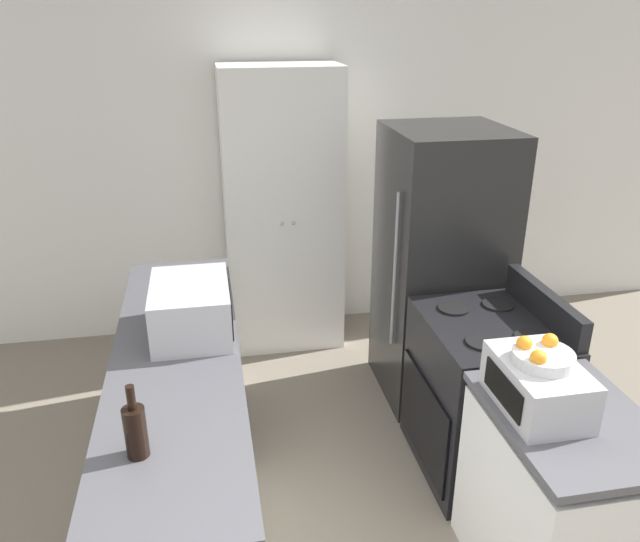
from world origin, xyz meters
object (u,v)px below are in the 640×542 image
stove (482,395)px  microwave (191,309)px  toaster_oven (537,386)px  fruit_bowl (542,355)px  wine_bottle (135,430)px  refrigerator (440,268)px  pantry_cabinet (283,212)px

stove → microwave: 1.63m
toaster_oven → fruit_bowl: bearing=71.7°
stove → wine_bottle: bearing=-156.9°
toaster_oven → microwave: bearing=146.4°
refrigerator → fruit_bowl: (-0.17, -1.52, 0.26)m
microwave → toaster_oven: microwave is taller
refrigerator → microwave: (-1.54, -0.61, 0.15)m
toaster_oven → pantry_cabinet: bearing=106.6°
pantry_cabinet → wine_bottle: pantry_cabinet is taller
pantry_cabinet → toaster_oven: size_ratio=4.67×
wine_bottle → fruit_bowl: size_ratio=1.22×
pantry_cabinet → refrigerator: (0.89, -0.88, -0.15)m
stove → wine_bottle: size_ratio=3.58×
stove → refrigerator: refrigerator is taller
pantry_cabinet → wine_bottle: size_ratio=6.97×
wine_bottle → microwave: bearing=78.0°
wine_bottle → fruit_bowl: fruit_bowl is taller
toaster_oven → fruit_bowl: 0.14m
fruit_bowl → stove: bearing=78.6°
stove → fruit_bowl: size_ratio=4.37×
stove → microwave: bearing=173.0°
wine_bottle → fruit_bowl: 1.57m
stove → pantry_cabinet: bearing=117.2°
pantry_cabinet → microwave: bearing=-113.5°
wine_bottle → toaster_oven: (1.56, 0.01, -0.01)m
wine_bottle → toaster_oven: wine_bottle is taller
stove → fruit_bowl: (-0.14, -0.72, 0.68)m
pantry_cabinet → stove: pantry_cabinet is taller
toaster_oven → refrigerator: bearing=83.5°
stove → refrigerator: bearing=88.1°
refrigerator → wine_bottle: bearing=-138.6°
pantry_cabinet → microwave: (-0.65, -1.49, -0.00)m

